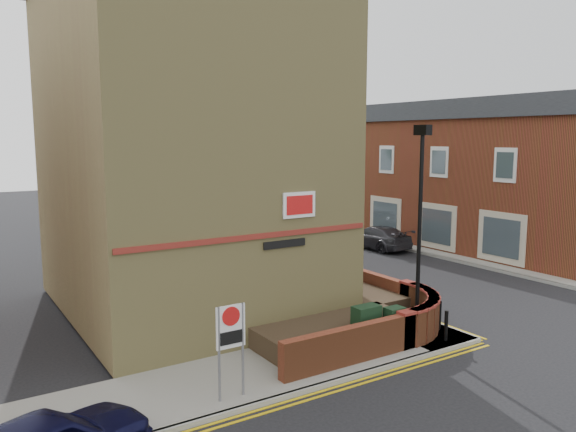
# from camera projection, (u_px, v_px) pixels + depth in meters

# --- Properties ---
(ground) EXTENTS (120.00, 120.00, 0.00)m
(ground) POSITION_uv_depth(u_px,v_px,m) (406.00, 363.00, 15.16)
(ground) COLOR black
(ground) RESTS_ON ground
(pavement_corner) EXTENTS (13.00, 3.00, 0.12)m
(pavement_corner) POSITION_uv_depth(u_px,v_px,m) (266.00, 371.00, 14.54)
(pavement_corner) COLOR gray
(pavement_corner) RESTS_ON ground
(pavement_main) EXTENTS (2.00, 32.00, 0.12)m
(pavement_main) POSITION_uv_depth(u_px,v_px,m) (217.00, 252.00, 29.57)
(pavement_main) COLOR gray
(pavement_main) RESTS_ON ground
(pavement_far) EXTENTS (4.00, 40.00, 0.12)m
(pavement_far) POSITION_uv_depth(u_px,v_px,m) (409.00, 241.00, 32.94)
(pavement_far) COLOR gray
(pavement_far) RESTS_ON ground
(kerb_side) EXTENTS (13.00, 0.15, 0.12)m
(kerb_side) POSITION_uv_depth(u_px,v_px,m) (298.00, 393.00, 13.29)
(kerb_side) COLOR gray
(kerb_side) RESTS_ON ground
(kerb_main_near) EXTENTS (0.15, 32.00, 0.12)m
(kerb_main_near) POSITION_uv_depth(u_px,v_px,m) (234.00, 250.00, 30.11)
(kerb_main_near) COLOR gray
(kerb_main_near) RESTS_ON ground
(kerb_main_far) EXTENTS (0.15, 40.00, 0.12)m
(kerb_main_far) POSITION_uv_depth(u_px,v_px,m) (384.00, 244.00, 31.87)
(kerb_main_far) COLOR gray
(kerb_main_far) RESTS_ON ground
(yellow_lines_side) EXTENTS (13.00, 0.28, 0.01)m
(yellow_lines_side) POSITION_uv_depth(u_px,v_px,m) (304.00, 399.00, 13.09)
(yellow_lines_side) COLOR gold
(yellow_lines_side) RESTS_ON ground
(yellow_lines_main) EXTENTS (0.28, 32.00, 0.01)m
(yellow_lines_main) POSITION_uv_depth(u_px,v_px,m) (238.00, 251.00, 30.25)
(yellow_lines_main) COLOR gold
(yellow_lines_main) RESTS_ON ground
(corner_building) EXTENTS (8.95, 10.40, 13.60)m
(corner_building) POSITION_uv_depth(u_px,v_px,m) (187.00, 133.00, 19.46)
(corner_building) COLOR tan
(corner_building) RESTS_ON ground
(garden_wall) EXTENTS (6.80, 6.00, 1.20)m
(garden_wall) POSITION_uv_depth(u_px,v_px,m) (348.00, 336.00, 17.25)
(garden_wall) COLOR brown
(garden_wall) RESTS_ON ground
(lamppost) EXTENTS (0.25, 0.50, 6.30)m
(lamppost) POSITION_uv_depth(u_px,v_px,m) (419.00, 230.00, 16.56)
(lamppost) COLOR black
(lamppost) RESTS_ON pavement_corner
(utility_cabinet_large) EXTENTS (0.80, 0.45, 1.20)m
(utility_cabinet_large) POSITION_uv_depth(u_px,v_px,m) (366.00, 326.00, 15.99)
(utility_cabinet_large) COLOR black
(utility_cabinet_large) RESTS_ON pavement_corner
(utility_cabinet_small) EXTENTS (0.55, 0.40, 1.10)m
(utility_cabinet_small) POSITION_uv_depth(u_px,v_px,m) (394.00, 326.00, 16.17)
(utility_cabinet_small) COLOR black
(utility_cabinet_small) RESTS_ON pavement_corner
(bollard_near) EXTENTS (0.11, 0.11, 0.90)m
(bollard_near) POSITION_uv_depth(u_px,v_px,m) (446.00, 326.00, 16.49)
(bollard_near) COLOR black
(bollard_near) RESTS_ON pavement_corner
(bollard_far) EXTENTS (0.11, 0.11, 0.90)m
(bollard_far) POSITION_uv_depth(u_px,v_px,m) (440.00, 315.00, 17.47)
(bollard_far) COLOR black
(bollard_far) RESTS_ON pavement_corner
(zone_sign) EXTENTS (0.72, 0.07, 2.20)m
(zone_sign) POSITION_uv_depth(u_px,v_px,m) (231.00, 334.00, 12.68)
(zone_sign) COLOR slate
(zone_sign) RESTS_ON pavement_corner
(far_terrace) EXTENTS (5.40, 30.40, 8.00)m
(far_terrace) POSITION_uv_depth(u_px,v_px,m) (384.00, 169.00, 36.53)
(far_terrace) COLOR brown
(far_terrace) RESTS_ON ground
(far_terrace_cream) EXTENTS (5.40, 12.40, 8.00)m
(far_terrace_cream) POSITION_uv_depth(u_px,v_px,m) (235.00, 159.00, 54.05)
(far_terrace_cream) COLOR beige
(far_terrace_cream) RESTS_ON ground
(tree_near) EXTENTS (3.64, 3.65, 6.70)m
(tree_near) POSITION_uv_depth(u_px,v_px,m) (233.00, 166.00, 27.30)
(tree_near) COLOR #382B1E
(tree_near) RESTS_ON pavement_main
(tree_mid) EXTENTS (4.03, 4.03, 7.42)m
(tree_mid) POSITION_uv_depth(u_px,v_px,m) (172.00, 152.00, 33.91)
(tree_mid) COLOR #382B1E
(tree_mid) RESTS_ON pavement_main
(tree_far) EXTENTS (3.81, 3.81, 7.00)m
(tree_far) POSITION_uv_depth(u_px,v_px,m) (132.00, 154.00, 40.62)
(tree_far) COLOR #382B1E
(tree_far) RESTS_ON pavement_main
(traffic_light_assembly) EXTENTS (0.20, 0.16, 4.20)m
(traffic_light_assembly) POSITION_uv_depth(u_px,v_px,m) (163.00, 188.00, 36.92)
(traffic_light_assembly) COLOR black
(traffic_light_assembly) RESTS_ON pavement_main
(silver_car_near) EXTENTS (2.31, 4.78, 1.51)m
(silver_car_near) POSITION_uv_depth(u_px,v_px,m) (313.00, 250.00, 26.63)
(silver_car_near) COLOR #B0B3B8
(silver_car_near) RESTS_ON ground
(red_car_main) EXTENTS (2.73, 4.78, 1.26)m
(red_car_main) POSITION_uv_depth(u_px,v_px,m) (264.00, 237.00, 31.01)
(red_car_main) COLOR #A02B11
(red_car_main) RESTS_ON ground
(grey_car_far) EXTENTS (1.90, 4.41, 1.27)m
(grey_car_far) POSITION_uv_depth(u_px,v_px,m) (376.00, 237.00, 30.85)
(grey_car_far) COLOR #2C2B30
(grey_car_far) RESTS_ON ground
(silver_car_far) EXTENTS (3.15, 4.55, 1.44)m
(silver_car_far) POSITION_uv_depth(u_px,v_px,m) (308.00, 225.00, 34.67)
(silver_car_far) COLOR silver
(silver_car_far) RESTS_ON ground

